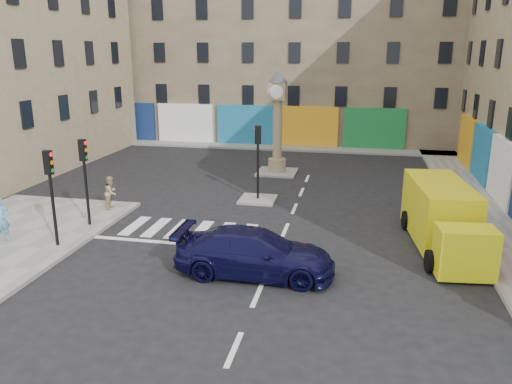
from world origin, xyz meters
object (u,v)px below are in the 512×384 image
(pedestrian_blue, at_px, (1,220))
(pedestrian_tan, at_px, (111,192))
(yellow_van, at_px, (443,217))
(traffic_light_left_near, at_px, (51,183))
(traffic_light_left_far, at_px, (84,168))
(traffic_light_island, at_px, (258,150))
(navy_sedan, at_px, (255,253))
(clock_pillar, at_px, (278,116))

(pedestrian_blue, distance_m, pedestrian_tan, 5.25)
(yellow_van, height_order, pedestrian_tan, yellow_van)
(traffic_light_left_near, xyz_separation_m, traffic_light_left_far, (0.00, 2.40, 0.00))
(traffic_light_island, distance_m, yellow_van, 9.47)
(navy_sedan, bearing_deg, pedestrian_tan, 55.83)
(traffic_light_left_far, relative_size, navy_sedan, 0.68)
(traffic_light_island, distance_m, clock_pillar, 6.07)
(pedestrian_blue, relative_size, pedestrian_tan, 1.15)
(traffic_light_left_near, height_order, traffic_light_island, traffic_light_left_near)
(clock_pillar, xyz_separation_m, pedestrian_tan, (-6.43, -9.08, -2.62))
(traffic_light_left_far, relative_size, pedestrian_blue, 2.08)
(traffic_light_left_near, height_order, pedestrian_tan, traffic_light_left_near)
(navy_sedan, height_order, pedestrian_tan, pedestrian_tan)
(traffic_light_island, bearing_deg, pedestrian_blue, -137.53)
(clock_pillar, xyz_separation_m, pedestrian_blue, (-8.60, -13.86, -2.51))
(traffic_light_left_near, bearing_deg, pedestrian_tan, 91.61)
(traffic_light_left_near, xyz_separation_m, pedestrian_blue, (-2.30, -0.07, -1.58))
(traffic_light_island, bearing_deg, navy_sedan, -79.31)
(traffic_light_island, height_order, yellow_van, traffic_light_island)
(navy_sedan, xyz_separation_m, yellow_van, (6.58, 3.99, 0.39))
(traffic_light_left_far, distance_m, pedestrian_blue, 3.72)
(navy_sedan, distance_m, pedestrian_tan, 9.70)
(traffic_light_left_near, height_order, yellow_van, traffic_light_left_near)
(traffic_light_island, xyz_separation_m, pedestrian_blue, (-8.60, -7.87, -1.55))
(pedestrian_blue, xyz_separation_m, pedestrian_tan, (2.16, 4.79, -0.11))
(traffic_light_left_far, height_order, yellow_van, traffic_light_left_far)
(traffic_light_left_far, xyz_separation_m, clock_pillar, (6.30, 11.40, 0.93))
(traffic_light_left_near, xyz_separation_m, traffic_light_island, (6.30, 7.80, -0.03))
(pedestrian_tan, bearing_deg, pedestrian_blue, 153.33)
(traffic_light_left_far, bearing_deg, traffic_light_island, 40.60)
(clock_pillar, bearing_deg, navy_sedan, -83.68)
(navy_sedan, relative_size, pedestrian_blue, 3.03)
(traffic_light_island, bearing_deg, yellow_van, -28.95)
(pedestrian_blue, bearing_deg, pedestrian_tan, 7.21)
(yellow_van, distance_m, pedestrian_blue, 17.11)
(traffic_light_left_far, bearing_deg, pedestrian_tan, 93.28)
(navy_sedan, distance_m, pedestrian_blue, 10.23)
(navy_sedan, xyz_separation_m, pedestrian_blue, (-10.20, 0.65, 0.26))
(clock_pillar, relative_size, pedestrian_tan, 3.92)
(navy_sedan, bearing_deg, yellow_van, -58.92)
(traffic_light_left_far, xyz_separation_m, pedestrian_blue, (-2.30, -2.47, -1.58))
(clock_pillar, height_order, pedestrian_tan, clock_pillar)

